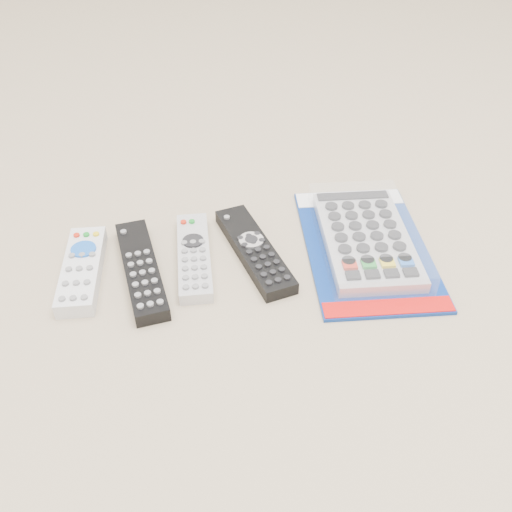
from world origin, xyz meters
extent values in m
plane|color=gray|center=(0.00, 0.00, 0.00)|extent=(5.00, 5.00, 0.00)
cube|color=silver|center=(-0.21, 0.05, 0.01)|extent=(0.07, 0.17, 0.02)
cylinder|color=blue|center=(-0.21, 0.08, 0.02)|extent=(0.04, 0.04, 0.00)
cube|color=black|center=(-0.13, 0.03, 0.01)|extent=(0.06, 0.20, 0.02)
cube|color=#B8B8BD|center=(-0.06, 0.04, 0.01)|extent=(0.07, 0.19, 0.02)
cylinder|color=black|center=(-0.05, 0.06, 0.02)|extent=(0.03, 0.03, 0.00)
cube|color=black|center=(0.03, 0.03, 0.01)|extent=(0.08, 0.20, 0.02)
cylinder|color=silver|center=(0.03, 0.04, 0.02)|extent=(0.04, 0.04, 0.00)
cube|color=navy|center=(0.19, 0.01, 0.00)|extent=(0.22, 0.31, 0.01)
cube|color=white|center=(0.21, 0.13, 0.01)|extent=(0.18, 0.07, 0.00)
cube|color=red|center=(0.17, -0.12, 0.01)|extent=(0.17, 0.06, 0.00)
cube|color=#B8B8BD|center=(0.19, 0.01, 0.01)|extent=(0.16, 0.24, 0.02)
cube|color=white|center=(0.19, 0.01, 0.02)|extent=(0.18, 0.26, 0.03)
camera|label=1|loc=(-0.13, -0.58, 0.53)|focal=40.00mm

